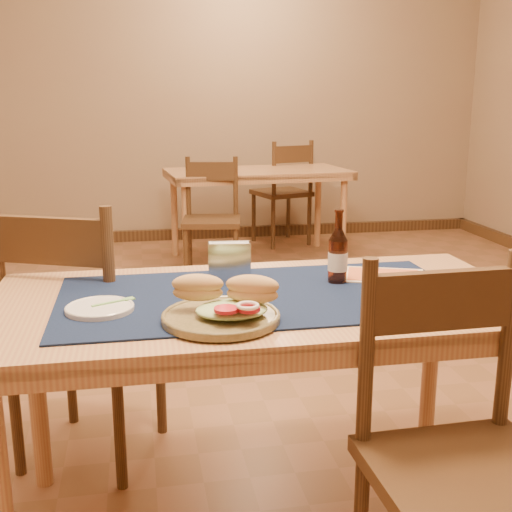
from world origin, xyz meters
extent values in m
cube|color=brown|center=(0.00, 0.00, -0.01)|extent=(6.00, 7.00, 0.02)
cube|color=#8F795C|center=(0.00, 3.51, 1.40)|extent=(6.00, 0.02, 2.80)
cylinder|color=tan|center=(-0.72, -1.12, 0.35)|extent=(0.06, 0.06, 0.71)
cylinder|color=tan|center=(-0.72, -0.48, 0.35)|extent=(0.06, 0.06, 0.71)
cylinder|color=tan|center=(0.72, -0.48, 0.35)|extent=(0.06, 0.06, 0.71)
cube|color=tan|center=(0.00, -0.80, 0.73)|extent=(1.60, 0.80, 0.04)
cube|color=#101B3B|center=(0.00, -0.80, 0.75)|extent=(1.20, 0.60, 0.01)
cube|color=#482F19|center=(0.00, 3.47, 0.05)|extent=(6.00, 0.06, 0.10)
cylinder|color=tan|center=(0.01, 2.25, 0.35)|extent=(0.05, 0.05, 0.71)
cylinder|color=tan|center=(1.31, 2.37, 0.35)|extent=(0.05, 0.05, 0.71)
cylinder|color=tan|center=(-0.05, 2.82, 0.35)|extent=(0.05, 0.05, 0.71)
cylinder|color=tan|center=(1.25, 2.94, 0.35)|extent=(0.05, 0.05, 0.71)
cube|color=tan|center=(0.63, 2.59, 0.73)|extent=(1.53, 0.86, 0.04)
cylinder|color=#482F19|center=(-0.29, -0.19, 0.25)|extent=(0.04, 0.04, 0.49)
cylinder|color=#482F19|center=(-0.66, -0.04, 0.25)|extent=(0.04, 0.04, 0.49)
cylinder|color=#482F19|center=(-0.45, -0.56, 0.25)|extent=(0.04, 0.04, 0.49)
cylinder|color=#482F19|center=(-0.81, -0.40, 0.25)|extent=(0.04, 0.04, 0.49)
cube|color=#482F19|center=(-0.55, -0.30, 0.49)|extent=(0.60, 0.60, 0.04)
cube|color=#482F19|center=(-0.64, -0.49, 0.88)|extent=(0.38, 0.19, 0.15)
cylinder|color=#482F19|center=(-0.45, -0.57, 0.75)|extent=(0.04, 0.04, 0.51)
cylinder|color=#482F19|center=(-0.82, -0.41, 0.75)|extent=(0.04, 0.04, 0.51)
cylinder|color=#482F19|center=(0.56, -1.22, 0.24)|extent=(0.04, 0.04, 0.48)
cube|color=#482F19|center=(0.37, -1.41, 0.48)|extent=(0.45, 0.45, 0.04)
cube|color=#482F19|center=(0.37, -1.21, 0.85)|extent=(0.38, 0.04, 0.15)
cylinder|color=#482F19|center=(0.18, -1.22, 0.72)|extent=(0.04, 0.04, 0.49)
cylinder|color=#482F19|center=(0.56, -1.21, 0.72)|extent=(0.04, 0.04, 0.49)
cylinder|color=#482F19|center=(-0.03, 1.86, 0.22)|extent=(0.04, 0.04, 0.45)
cylinder|color=#482F19|center=(0.32, 1.80, 0.22)|extent=(0.04, 0.04, 0.45)
cylinder|color=#482F19|center=(0.03, 2.21, 0.22)|extent=(0.04, 0.04, 0.45)
cylinder|color=#482F19|center=(0.38, 2.15, 0.22)|extent=(0.04, 0.04, 0.45)
cube|color=#482F19|center=(0.18, 2.00, 0.45)|extent=(0.48, 0.48, 0.04)
cube|color=#482F19|center=(0.21, 2.19, 0.79)|extent=(0.36, 0.09, 0.14)
cylinder|color=#482F19|center=(0.03, 2.22, 0.67)|extent=(0.04, 0.04, 0.45)
cylinder|color=#482F19|center=(0.38, 2.16, 0.67)|extent=(0.04, 0.04, 0.45)
cylinder|color=#482F19|center=(1.08, 3.37, 0.24)|extent=(0.04, 0.04, 0.47)
cylinder|color=#482F19|center=(0.72, 3.26, 0.24)|extent=(0.04, 0.04, 0.47)
cylinder|color=#482F19|center=(1.19, 3.00, 0.24)|extent=(0.04, 0.04, 0.47)
cylinder|color=#482F19|center=(0.83, 2.89, 0.24)|extent=(0.04, 0.04, 0.47)
cube|color=#482F19|center=(0.96, 3.13, 0.47)|extent=(0.55, 0.55, 0.04)
cube|color=#482F19|center=(1.02, 2.94, 0.84)|extent=(0.37, 0.14, 0.15)
cylinder|color=#482F19|center=(1.20, 2.99, 0.72)|extent=(0.04, 0.04, 0.48)
cylinder|color=#482F19|center=(0.83, 2.88, 0.72)|extent=(0.04, 0.04, 0.48)
cylinder|color=brown|center=(-0.15, -1.01, 0.76)|extent=(0.31, 0.31, 0.02)
torus|color=brown|center=(-0.15, -1.01, 0.77)|extent=(0.31, 0.31, 0.01)
ellipsoid|color=#B7CC8C|center=(-0.13, -1.02, 0.79)|extent=(0.19, 0.15, 0.03)
ellipsoid|color=tan|center=(-0.21, -0.96, 0.84)|extent=(0.14, 0.08, 0.08)
ellipsoid|color=tan|center=(-0.07, -1.01, 0.84)|extent=(0.15, 0.10, 0.08)
cylinder|color=#B11726|center=(-0.15, -1.08, 0.81)|extent=(0.06, 0.06, 0.01)
cylinder|color=#B11726|center=(-0.09, -1.09, 0.81)|extent=(0.06, 0.06, 0.01)
torus|color=silver|center=(-0.10, -1.10, 0.82)|extent=(0.06, 0.06, 0.01)
cylinder|color=silver|center=(-0.47, -0.86, 0.76)|extent=(0.19, 0.19, 0.01)
torus|color=silver|center=(-0.47, -0.86, 0.77)|extent=(0.19, 0.19, 0.01)
cube|color=#76BD67|center=(-0.45, -0.84, 0.77)|extent=(0.09, 0.05, 0.00)
cube|color=#76BD67|center=(-0.39, -0.82, 0.77)|extent=(0.04, 0.03, 0.00)
cylinder|color=#4E1D0D|center=(0.26, -0.71, 0.82)|extent=(0.06, 0.06, 0.14)
cone|color=#4E1D0D|center=(0.26, -0.71, 0.91)|extent=(0.06, 0.06, 0.04)
cylinder|color=#4E1D0D|center=(0.26, -0.71, 0.96)|extent=(0.02, 0.02, 0.05)
cylinder|color=#4E1D0D|center=(0.26, -0.71, 0.99)|extent=(0.03, 0.03, 0.01)
cylinder|color=beige|center=(0.26, -0.71, 0.82)|extent=(0.06, 0.06, 0.06)
cube|color=silver|center=(-0.07, -0.64, 0.76)|extent=(0.15, 0.07, 0.00)
cube|color=silver|center=(-0.08, -0.66, 0.82)|extent=(0.13, 0.02, 0.12)
cube|color=silver|center=(-0.07, -0.62, 0.82)|extent=(0.13, 0.02, 0.12)
cube|color=silver|center=(-0.07, -0.64, 0.82)|extent=(0.13, 0.05, 0.11)
cube|color=#3E8BC9|center=(-0.08, -0.66, 0.83)|extent=(0.09, 0.01, 0.04)
cube|color=beige|center=(0.43, -0.68, 0.76)|extent=(0.32, 0.28, 0.00)
cube|color=#D06335|center=(0.43, -0.68, 0.76)|extent=(0.27, 0.23, 0.00)
camera|label=1|loc=(-0.36, -2.60, 1.33)|focal=45.00mm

